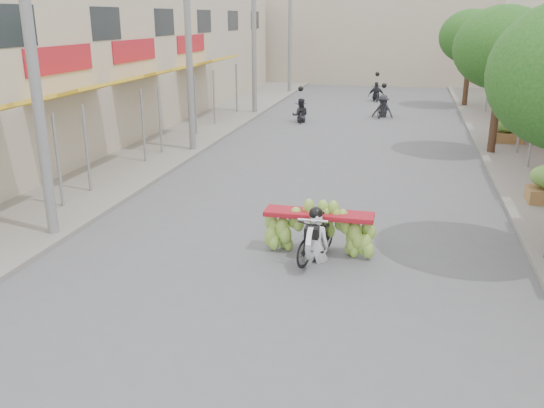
{
  "coord_description": "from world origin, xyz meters",
  "views": [
    {
      "loc": [
        2.31,
        -7.88,
        4.84
      ],
      "look_at": [
        -0.31,
        3.25,
        1.1
      ],
      "focal_mm": 38.0,
      "sensor_mm": 36.0,
      "label": 1
    }
  ],
  "objects": [
    {
      "name": "ground",
      "position": [
        0.0,
        0.0,
        0.0
      ],
      "size": [
        120.0,
        120.0,
        0.0
      ],
      "primitive_type": "plane",
      "color": "#525257",
      "rests_on": "ground"
    },
    {
      "name": "sidewalk_left",
      "position": [
        -7.0,
        15.0,
        0.06
      ],
      "size": [
        4.0,
        60.0,
        0.12
      ],
      "primitive_type": "cube",
      "color": "slate",
      "rests_on": "ground"
    },
    {
      "name": "sidewalk_right",
      "position": [
        7.0,
        15.0,
        0.06
      ],
      "size": [
        4.0,
        60.0,
        0.12
      ],
      "primitive_type": "cube",
      "color": "slate",
      "rests_on": "ground"
    },
    {
      "name": "shophouse_row_left",
      "position": [
        -11.98,
        13.98,
        3.0
      ],
      "size": [
        9.77,
        40.0,
        6.0
      ],
      "color": "tan",
      "rests_on": "ground"
    },
    {
      "name": "far_building",
      "position": [
        0.0,
        38.0,
        3.5
      ],
      "size": [
        20.0,
        6.0,
        7.0
      ],
      "primitive_type": "cube",
      "color": "tan",
      "rests_on": "ground"
    },
    {
      "name": "utility_pole_near",
      "position": [
        -5.4,
        3.0,
        4.03
      ],
      "size": [
        0.6,
        0.24,
        8.0
      ],
      "color": "slate",
      "rests_on": "ground"
    },
    {
      "name": "utility_pole_mid",
      "position": [
        -5.4,
        12.0,
        4.03
      ],
      "size": [
        0.6,
        0.24,
        8.0
      ],
      "color": "slate",
      "rests_on": "ground"
    },
    {
      "name": "utility_pole_far",
      "position": [
        -5.4,
        21.0,
        4.03
      ],
      "size": [
        0.6,
        0.24,
        8.0
      ],
      "color": "slate",
      "rests_on": "ground"
    },
    {
      "name": "utility_pole_back",
      "position": [
        -5.4,
        30.0,
        4.03
      ],
      "size": [
        0.6,
        0.24,
        8.0
      ],
      "color": "slate",
      "rests_on": "ground"
    },
    {
      "name": "street_tree_mid",
      "position": [
        5.4,
        14.0,
        3.78
      ],
      "size": [
        3.4,
        3.4,
        5.25
      ],
      "color": "#3A2719",
      "rests_on": "ground"
    },
    {
      "name": "street_tree_far",
      "position": [
        5.4,
        26.0,
        3.78
      ],
      "size": [
        3.4,
        3.4,
        5.25
      ],
      "color": "#3A2719",
      "rests_on": "ground"
    },
    {
      "name": "produce_crate_far",
      "position": [
        6.2,
        16.0,
        0.71
      ],
      "size": [
        1.2,
        0.88,
        1.16
      ],
      "color": "olive",
      "rests_on": "ground"
    },
    {
      "name": "banana_motorbike",
      "position": [
        0.66,
        3.25,
        0.67
      ],
      "size": [
        2.3,
        1.84,
        1.96
      ],
      "color": "black",
      "rests_on": "ground"
    },
    {
      "name": "pedestrian",
      "position": [
        6.0,
        16.15,
        0.94
      ],
      "size": [
        0.94,
        0.88,
        1.65
      ],
      "rotation": [
        0.0,
        0.0,
        3.81
      ],
      "color": "silver",
      "rests_on": "ground"
    },
    {
      "name": "bg_motorbike_a",
      "position": [
        -2.66,
        19.22,
        0.77
      ],
      "size": [
        0.87,
        1.56,
        1.95
      ],
      "color": "black",
      "rests_on": "ground"
    },
    {
      "name": "bg_motorbike_b",
      "position": [
        1.12,
        21.47,
        0.83
      ],
      "size": [
        1.16,
        1.85,
        1.95
      ],
      "color": "black",
      "rests_on": "ground"
    },
    {
      "name": "bg_motorbike_c",
      "position": [
        0.45,
        27.38,
        0.82
      ],
      "size": [
        1.04,
        1.56,
        1.95
      ],
      "color": "black",
      "rests_on": "ground"
    }
  ]
}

